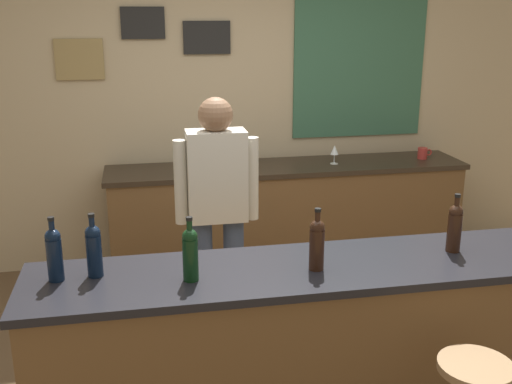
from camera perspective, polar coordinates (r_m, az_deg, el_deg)
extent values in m
plane|color=brown|center=(3.78, 2.89, -17.37)|extent=(10.00, 10.00, 0.00)
cube|color=tan|center=(5.17, -2.32, 8.72)|extent=(6.00, 0.06, 2.80)
cube|color=#997F4C|center=(5.05, -16.16, 11.82)|extent=(0.37, 0.02, 0.31)
cube|color=black|center=(5.02, -10.53, 15.27)|extent=(0.34, 0.02, 0.24)
cube|color=black|center=(5.06, -4.61, 14.18)|extent=(0.38, 0.02, 0.26)
cube|color=#38664C|center=(5.37, 9.73, 13.61)|extent=(1.15, 0.02, 1.60)
cube|color=brown|center=(3.21, 4.77, -14.74)|extent=(2.67, 0.57, 0.88)
cube|color=black|center=(3.00, 4.98, -7.21)|extent=(2.73, 0.60, 0.04)
cube|color=brown|center=(5.11, 2.90, -2.58)|extent=(2.87, 0.53, 0.86)
cube|color=#2D2319|center=(4.98, 2.98, 2.31)|extent=(2.93, 0.56, 0.04)
cylinder|color=#384766|center=(3.99, -2.07, -8.30)|extent=(0.13, 0.13, 0.86)
cylinder|color=#384766|center=(3.96, -4.95, -8.51)|extent=(0.13, 0.13, 0.86)
cube|color=beige|center=(3.73, -3.70, 1.52)|extent=(0.36, 0.20, 0.56)
sphere|color=brown|center=(3.65, -3.81, 7.21)|extent=(0.21, 0.21, 0.21)
cylinder|color=beige|center=(3.77, -0.37, 1.25)|extent=(0.08, 0.08, 0.52)
cylinder|color=beige|center=(3.72, -7.05, 0.90)|extent=(0.08, 0.08, 0.52)
cylinder|color=olive|center=(2.84, 19.84, -15.15)|extent=(0.32, 0.32, 0.03)
cylinder|color=black|center=(2.94, -18.27, -6.04)|extent=(0.07, 0.07, 0.20)
sphere|color=black|center=(2.90, -18.47, -3.99)|extent=(0.07, 0.07, 0.07)
cylinder|color=black|center=(2.89, -18.53, -3.38)|extent=(0.03, 0.03, 0.09)
cylinder|color=black|center=(2.87, -18.62, -2.39)|extent=(0.03, 0.03, 0.02)
cylinder|color=black|center=(2.93, -14.86, -5.79)|extent=(0.07, 0.07, 0.20)
sphere|color=black|center=(2.89, -15.02, -3.72)|extent=(0.07, 0.07, 0.07)
cylinder|color=black|center=(2.88, -15.07, -3.12)|extent=(0.03, 0.03, 0.09)
cylinder|color=black|center=(2.86, -15.15, -2.12)|extent=(0.03, 0.03, 0.02)
cylinder|color=black|center=(2.81, -6.14, -6.31)|extent=(0.07, 0.07, 0.20)
sphere|color=black|center=(2.77, -6.21, -4.16)|extent=(0.07, 0.07, 0.07)
cylinder|color=black|center=(2.75, -6.23, -3.53)|extent=(0.03, 0.03, 0.09)
cylinder|color=black|center=(2.74, -6.26, -2.49)|extent=(0.03, 0.03, 0.02)
cylinder|color=black|center=(2.92, 5.69, -5.38)|extent=(0.07, 0.07, 0.20)
sphere|color=black|center=(2.88, 5.75, -3.30)|extent=(0.07, 0.07, 0.07)
cylinder|color=black|center=(2.87, 5.77, -2.69)|extent=(0.03, 0.03, 0.09)
cylinder|color=black|center=(2.85, 5.80, -1.68)|extent=(0.03, 0.03, 0.02)
cylinder|color=black|center=(3.28, 18.01, -3.63)|extent=(0.07, 0.07, 0.20)
sphere|color=black|center=(3.24, 18.19, -1.76)|extent=(0.07, 0.07, 0.07)
cylinder|color=black|center=(3.23, 18.24, -1.22)|extent=(0.03, 0.03, 0.09)
cylinder|color=black|center=(3.22, 18.32, -0.32)|extent=(0.03, 0.03, 0.02)
cylinder|color=silver|center=(4.88, -2.42, 2.27)|extent=(0.06, 0.06, 0.00)
cylinder|color=silver|center=(4.87, -2.43, 2.72)|extent=(0.01, 0.01, 0.07)
cone|color=silver|center=(4.85, -2.44, 3.58)|extent=(0.07, 0.07, 0.08)
cylinder|color=silver|center=(5.05, 7.29, 2.65)|extent=(0.06, 0.06, 0.00)
cylinder|color=silver|center=(5.04, 7.31, 3.10)|extent=(0.01, 0.01, 0.07)
cone|color=silver|center=(5.03, 7.34, 3.93)|extent=(0.07, 0.07, 0.08)
cylinder|color=#B2332D|center=(5.37, 15.28, 3.51)|extent=(0.08, 0.08, 0.09)
torus|color=#B2332D|center=(5.39, 15.83, 3.58)|extent=(0.06, 0.01, 0.06)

